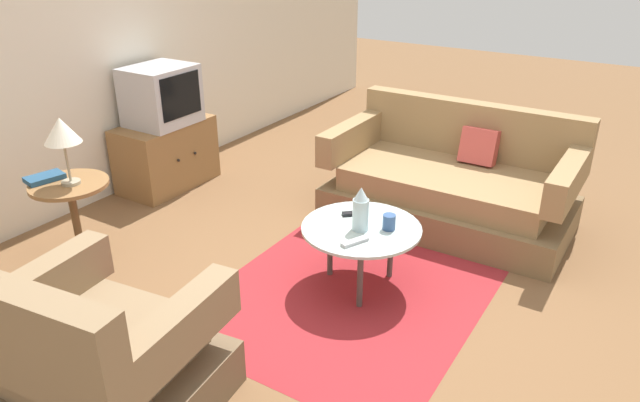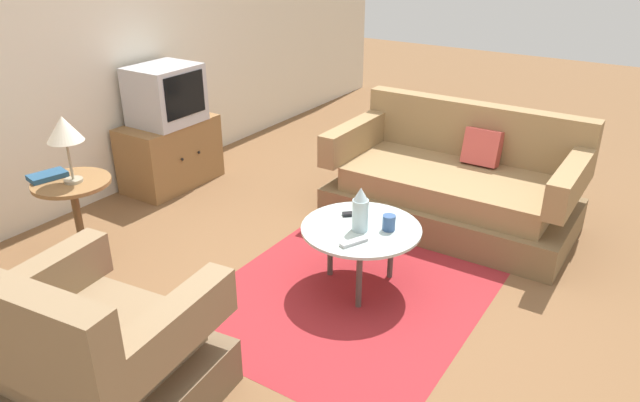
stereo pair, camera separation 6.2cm
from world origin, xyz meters
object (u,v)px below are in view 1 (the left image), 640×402
at_px(coffee_table, 361,232).
at_px(television, 161,95).
at_px(armchair, 98,363).
at_px(tv_remote_silver, 355,242).
at_px(vase, 361,210).
at_px(mug, 389,222).
at_px(tv_remote_dark, 355,213).
at_px(side_table, 73,207).
at_px(tv_stand, 166,155).
at_px(table_lamp, 62,132).
at_px(book, 45,178).
at_px(couch, 451,185).

height_order(coffee_table, television, television).
height_order(armchair, tv_remote_silver, armchair).
relative_size(armchair, tv_remote_silver, 5.82).
distance_m(vase, mug, 0.19).
distance_m(vase, tv_remote_dark, 0.23).
relative_size(coffee_table, side_table, 1.22).
height_order(mug, tv_remote_dark, mug).
xyz_separation_m(tv_stand, mug, (-0.46, -2.32, 0.18)).
xyz_separation_m(vase, mug, (0.10, -0.14, -0.08)).
xyz_separation_m(table_lamp, tv_remote_dark, (0.87, -1.54, -0.51)).
relative_size(coffee_table, tv_stand, 0.89).
relative_size(armchair, book, 4.05).
xyz_separation_m(armchair, book, (0.77, 1.37, 0.31)).
distance_m(armchair, tv_remote_silver, 1.48).
relative_size(couch, tv_remote_dark, 12.07).
height_order(tv_stand, tv_remote_silver, tv_stand).
xyz_separation_m(coffee_table, tv_stand, (0.53, 2.16, -0.09)).
bearing_deg(television, tv_remote_dark, -101.27).
bearing_deg(tv_remote_dark, armchair, -144.28).
bearing_deg(television, tv_remote_silver, -108.21).
distance_m(couch, tv_remote_silver, 1.39).
distance_m(armchair, tv_stand, 2.70).
bearing_deg(mug, couch, 0.61).
xyz_separation_m(table_lamp, mug, (0.81, -1.81, -0.47)).
bearing_deg(tv_stand, coffee_table, -103.65).
distance_m(side_table, tv_stand, 1.37).
height_order(tv_stand, vase, vase).
height_order(table_lamp, book, table_lamp).
bearing_deg(side_table, mug, -66.12).
distance_m(table_lamp, tv_remote_silver, 1.87).
distance_m(coffee_table, television, 2.25).
bearing_deg(tv_remote_silver, book, -47.73).
relative_size(tv_remote_dark, tv_remote_silver, 0.85).
bearing_deg(couch, mug, 90.76).
height_order(tv_stand, table_lamp, table_lamp).
relative_size(mug, tv_remote_dark, 0.87).
distance_m(coffee_table, tv_remote_dark, 0.17).
xyz_separation_m(television, vase, (-0.56, -2.15, -0.25)).
bearing_deg(book, armchair, -106.99).
distance_m(coffee_table, table_lamp, 1.90).
distance_m(mug, book, 2.18).
bearing_deg(table_lamp, mug, -65.78).
relative_size(side_table, mug, 4.69).
xyz_separation_m(coffee_table, table_lamp, (-0.75, 1.65, 0.55)).
distance_m(coffee_table, book, 2.02).
bearing_deg(coffee_table, vase, -164.35).
bearing_deg(tv_stand, mug, -101.31).
bearing_deg(tv_remote_dark, coffee_table, -89.32).
height_order(couch, coffee_table, couch).
xyz_separation_m(couch, vase, (-1.21, 0.13, 0.26)).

